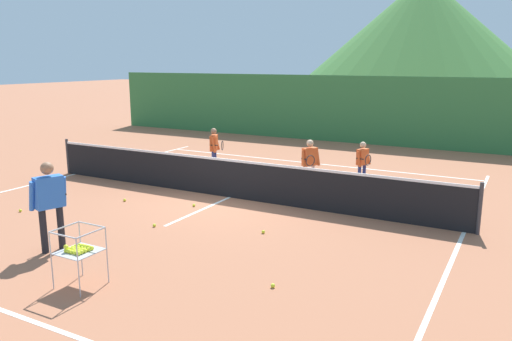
# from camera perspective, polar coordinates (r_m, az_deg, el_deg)

# --- Properties ---
(ground_plane) EXTENTS (120.00, 120.00, 0.00)m
(ground_plane) POSITION_cam_1_polar(r_m,az_deg,el_deg) (12.63, -2.98, -3.05)
(ground_plane) COLOR #A86647
(line_baseline_far) EXTENTS (10.94, 0.08, 0.01)m
(line_baseline_far) POSITION_cam_1_polar(r_m,az_deg,el_deg) (16.94, 5.85, 0.88)
(line_baseline_far) COLOR white
(line_baseline_far) RESTS_ON ground
(line_sideline_west) EXTENTS (0.08, 11.44, 0.01)m
(line_sideline_west) POSITION_cam_1_polar(r_m,az_deg,el_deg) (16.11, -19.80, -0.38)
(line_sideline_west) COLOR white
(line_sideline_west) RESTS_ON ground
(line_sideline_east) EXTENTS (0.08, 11.44, 0.01)m
(line_sideline_east) POSITION_cam_1_polar(r_m,az_deg,el_deg) (10.92, 22.46, -6.46)
(line_sideline_east) COLOR white
(line_sideline_east) RESTS_ON ground
(line_service_center) EXTENTS (0.08, 5.14, 0.01)m
(line_service_center) POSITION_cam_1_polar(r_m,az_deg,el_deg) (12.63, -2.98, -3.03)
(line_service_center) COLOR white
(line_service_center) RESTS_ON ground
(tennis_net) EXTENTS (11.51, 0.08, 1.05)m
(tennis_net) POSITION_cam_1_polar(r_m,az_deg,el_deg) (12.51, -3.00, -0.84)
(tennis_net) COLOR #333338
(tennis_net) RESTS_ON ground
(instructor) EXTENTS (0.45, 0.81, 1.63)m
(instructor) POSITION_cam_1_polar(r_m,az_deg,el_deg) (9.60, -22.29, -2.90)
(instructor) COLOR black
(instructor) RESTS_ON ground
(student_0) EXTENTS (0.59, 0.56, 1.35)m
(student_0) POSITION_cam_1_polar(r_m,az_deg,el_deg) (15.37, -4.74, 2.80)
(student_0) COLOR navy
(student_0) RESTS_ON ground
(student_1) EXTENTS (0.42, 0.72, 1.34)m
(student_1) POSITION_cam_1_polar(r_m,az_deg,el_deg) (13.20, 6.09, 1.18)
(student_1) COLOR silver
(student_1) RESTS_ON ground
(student_2) EXTENTS (0.41, 0.66, 1.23)m
(student_2) POSITION_cam_1_polar(r_m,az_deg,el_deg) (13.80, 11.97, 1.18)
(student_2) COLOR navy
(student_2) RESTS_ON ground
(ball_cart) EXTENTS (0.58, 0.58, 0.90)m
(ball_cart) POSITION_cam_1_polar(r_m,az_deg,el_deg) (8.07, -19.41, -8.42)
(ball_cart) COLOR #B7B7BC
(ball_cart) RESTS_ON ground
(tennis_ball_3) EXTENTS (0.07, 0.07, 0.07)m
(tennis_ball_3) POSITION_cam_1_polar(r_m,az_deg,el_deg) (7.77, 1.92, -12.87)
(tennis_ball_3) COLOR yellow
(tennis_ball_3) RESTS_ON ground
(tennis_ball_4) EXTENTS (0.07, 0.07, 0.07)m
(tennis_ball_4) POSITION_cam_1_polar(r_m,az_deg,el_deg) (10.03, 0.83, -6.94)
(tennis_ball_4) COLOR yellow
(tennis_ball_4) RESTS_ON ground
(tennis_ball_5) EXTENTS (0.07, 0.07, 0.07)m
(tennis_ball_5) POSITION_cam_1_polar(r_m,az_deg,el_deg) (12.58, -25.10, -4.12)
(tennis_ball_5) COLOR yellow
(tennis_ball_5) RESTS_ON ground
(tennis_ball_6) EXTENTS (0.07, 0.07, 0.07)m
(tennis_ball_6) POSITION_cam_1_polar(r_m,az_deg,el_deg) (10.62, -11.42, -6.09)
(tennis_ball_6) COLOR yellow
(tennis_ball_6) RESTS_ON ground
(tennis_ball_7) EXTENTS (0.07, 0.07, 0.07)m
(tennis_ball_7) POSITION_cam_1_polar(r_m,az_deg,el_deg) (12.65, -14.64, -3.25)
(tennis_ball_7) COLOR yellow
(tennis_ball_7) RESTS_ON ground
(tennis_ball_9) EXTENTS (0.07, 0.07, 0.07)m
(tennis_ball_9) POSITION_cam_1_polar(r_m,az_deg,el_deg) (11.90, -7.04, -3.92)
(tennis_ball_9) COLOR yellow
(tennis_ball_9) RESTS_ON ground
(windscreen_fence) EXTENTS (24.08, 0.08, 2.76)m
(windscreen_fence) POSITION_cam_1_polar(r_m,az_deg,el_deg) (21.17, 10.99, 6.77)
(windscreen_fence) COLOR #33753D
(windscreen_fence) RESTS_ON ground
(hill_0) EXTENTS (38.63, 38.63, 16.80)m
(hill_0) POSITION_cam_1_polar(r_m,az_deg,el_deg) (89.74, 18.26, 14.95)
(hill_0) COLOR #427A38
(hill_0) RESTS_ON ground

